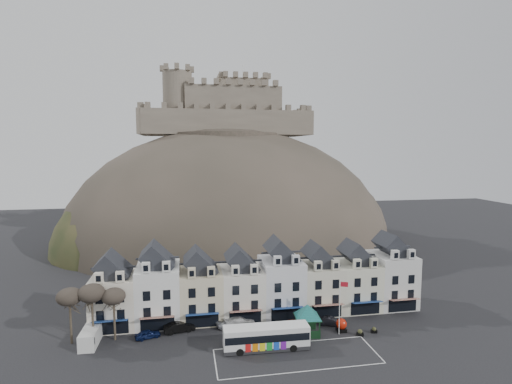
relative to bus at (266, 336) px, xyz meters
The scene contains 21 objects.
ground 4.63m from the bus, 66.53° to the right, with size 300.00×300.00×0.00m, color black.
coach_bay_markings 4.90m from the bus, 35.57° to the right, with size 22.00×7.50×0.01m, color silver.
townhouse_terrace 12.69m from the bus, 81.38° to the left, with size 54.40×9.35×11.80m.
castle_hill 65.16m from the bus, 87.41° to the left, with size 100.00×76.00×68.00m.
castle 81.63m from the bus, 88.26° to the left, with size 50.20×22.20×22.00m.
tree_left_far 28.55m from the bus, 166.39° to the left, with size 3.61×3.61×8.24m.
tree_left_mid 25.76m from the bus, 164.78° to the left, with size 3.78×3.78×8.64m.
tree_left_near 22.80m from the bus, 162.76° to the left, with size 3.43×3.43×7.84m.
bus is the anchor object (origin of this frame).
bus_shelter 7.94m from the bus, 24.94° to the left, with size 7.35×7.35×4.69m.
red_buoy 12.92m from the bus, 14.65° to the left, with size 1.64×1.64×2.03m.
flagpole 12.46m from the bus, 11.52° to the left, with size 1.15×0.52×8.47m.
white_van 25.19m from the bus, 167.02° to the left, with size 2.36×5.15×2.32m.
planter_west 17.38m from the bus, ahead, with size 0.98×0.64×0.92m.
planter_east 14.82m from the bus, ahead, with size 1.10×0.73×1.01m.
car_navy 17.81m from the bus, 159.30° to the left, with size 1.48×3.69×1.26m, color #0D1741.
car_black 14.25m from the bus, 147.92° to the left, with size 1.64×4.71×1.55m, color black.
car_silver 9.17m from the bus, 116.83° to the left, with size 2.13×4.54×1.28m, color #ACAEB4.
car_white 8.63m from the bus, 108.49° to the left, with size 2.11×5.20×1.51m, color beige.
car_maroon 7.95m from the bus, 45.50° to the left, with size 1.74×4.32×1.47m, color #571204.
car_charcoal 13.02m from the bus, 25.65° to the left, with size 1.36×3.91×1.29m, color black.
Camera 1 is at (-12.54, -48.22, 27.99)m, focal length 28.00 mm.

